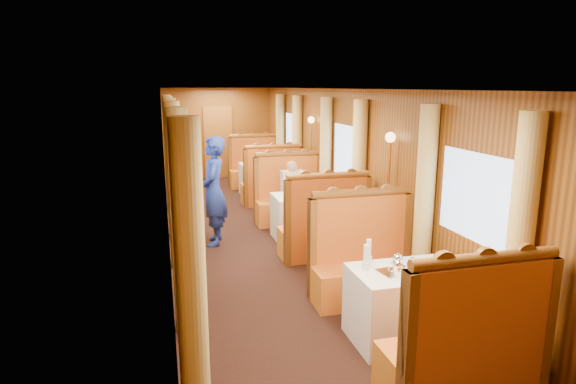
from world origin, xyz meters
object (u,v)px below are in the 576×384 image
object	(u,v)px
banquette_far_aft	(255,170)
fruit_plate	(438,270)
banquette_far_fwd	(272,185)
teapot_back	(397,264)
banquette_mid_aft	(289,200)
teapot_left	(398,271)
table_mid	(305,217)
rose_vase_mid	(304,185)
passenger	(292,186)
steward	(214,191)
tea_tray	(396,272)
banquette_near_fwd	(464,354)
banquette_near_aft	(364,265)
teapot_right	(412,268)
rose_vase_far	(261,156)
table_near	(404,305)
banquette_mid_fwd	(324,231)
table_far	(263,179)

from	to	relation	value
banquette_far_aft	fruit_plate	size ratio (longest dim) A/B	5.71
banquette_far_fwd	teapot_back	size ratio (longest dim) A/B	8.50
banquette_mid_aft	teapot_left	distance (m)	4.67
banquette_far_fwd	table_mid	bearing A→B (deg)	-90.00
rose_vase_mid	passenger	world-z (taller)	passenger
steward	tea_tray	bearing A→B (deg)	30.67
teapot_left	fruit_plate	size ratio (longest dim) A/B	0.71
banquette_far_fwd	steward	world-z (taller)	steward
banquette_near_fwd	teapot_back	world-z (taller)	banquette_near_fwd
banquette_near_aft	banquette_far_aft	size ratio (longest dim) A/B	1.00
banquette_far_fwd	teapot_right	world-z (taller)	banquette_far_fwd
rose_vase_far	fruit_plate	bearing A→B (deg)	-87.50
passenger	teapot_right	bearing A→B (deg)	-89.94
table_near	tea_tray	world-z (taller)	tea_tray
banquette_mid_aft	passenger	bearing A→B (deg)	-90.00
teapot_left	teapot_right	distance (m)	0.17
banquette_far_fwd	teapot_left	bearing A→B (deg)	-91.51
banquette_near_fwd	banquette_mid_fwd	world-z (taller)	same
table_mid	banquette_mid_aft	bearing A→B (deg)	90.00
banquette_near_aft	teapot_back	size ratio (longest dim) A/B	8.50
banquette_near_aft	teapot_left	bearing A→B (deg)	-97.97
teapot_left	teapot_back	xyz separation A→B (m)	(0.08, 0.17, -0.00)
table_mid	table_far	bearing A→B (deg)	90.00
table_mid	rose_vase_mid	world-z (taller)	rose_vase_mid
banquette_mid_fwd	teapot_right	world-z (taller)	banquette_mid_fwd
fruit_plate	passenger	xyz separation A→B (m)	(-0.29, 4.42, -0.03)
teapot_right	steward	world-z (taller)	steward
banquette_near_fwd	table_near	bearing A→B (deg)	90.00
table_mid	teapot_back	world-z (taller)	teapot_back
tea_tray	passenger	size ratio (longest dim) A/B	0.45
table_near	banquette_near_fwd	bearing A→B (deg)	-90.00
table_far	fruit_plate	bearing A→B (deg)	-87.69
banquette_mid_fwd	table_far	xyz separation A→B (m)	(0.00, 4.51, -0.05)
teapot_left	passenger	world-z (taller)	passenger
teapot_left	rose_vase_far	distance (m)	7.17
banquette_near_aft	rose_vase_mid	distance (m)	2.50
banquette_near_aft	rose_vase_far	distance (m)	6.04
banquette_near_fwd	banquette_mid_fwd	distance (m)	3.50
banquette_mid_fwd	rose_vase_mid	world-z (taller)	banquette_mid_fwd
rose_vase_mid	banquette_mid_fwd	bearing A→B (deg)	-88.01
table_near	table_far	xyz separation A→B (m)	(0.00, 7.00, 0.00)
fruit_plate	passenger	world-z (taller)	passenger
banquette_mid_aft	teapot_right	distance (m)	4.65
teapot_right	passenger	bearing A→B (deg)	91.91
banquette_near_aft	teapot_back	xyz separation A→B (m)	(-0.08, -0.98, 0.39)
teapot_back	rose_vase_mid	world-z (taller)	rose_vase_mid
table_mid	banquette_mid_aft	size ratio (longest dim) A/B	0.78
table_far	banquette_near_aft	bearing A→B (deg)	-90.00
steward	table_mid	bearing A→B (deg)	96.44
passenger	banquette_near_fwd	bearing A→B (deg)	-90.00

